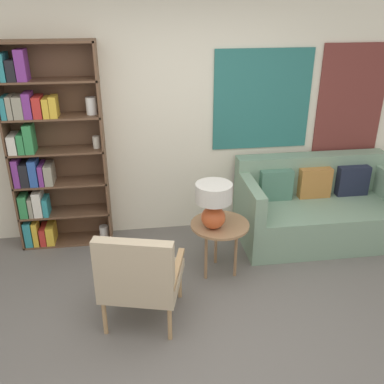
{
  "coord_description": "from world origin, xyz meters",
  "views": [
    {
      "loc": [
        -0.42,
        -2.46,
        2.51
      ],
      "look_at": [
        0.07,
        1.01,
        0.9
      ],
      "focal_mm": 40.0,
      "sensor_mm": 36.0,
      "label": 1
    }
  ],
  "objects_px": {
    "side_table": "(220,229)",
    "couch": "(316,209)",
    "armchair": "(139,275)",
    "bookshelf": "(44,153)",
    "table_lamp": "(214,202)"
  },
  "relations": [
    {
      "from": "bookshelf",
      "to": "armchair",
      "type": "relative_size",
      "value": 2.43
    },
    {
      "from": "bookshelf",
      "to": "side_table",
      "type": "xyz_separation_m",
      "value": [
        1.68,
        -0.83,
        -0.56
      ]
    },
    {
      "from": "bookshelf",
      "to": "table_lamp",
      "type": "distance_m",
      "value": 1.84
    },
    {
      "from": "armchair",
      "to": "table_lamp",
      "type": "xyz_separation_m",
      "value": [
        0.7,
        0.57,
        0.33
      ]
    },
    {
      "from": "table_lamp",
      "to": "armchair",
      "type": "bearing_deg",
      "value": -140.9
    },
    {
      "from": "bookshelf",
      "to": "side_table",
      "type": "bearing_deg",
      "value": -26.3
    },
    {
      "from": "table_lamp",
      "to": "bookshelf",
      "type": "bearing_deg",
      "value": 150.81
    },
    {
      "from": "bookshelf",
      "to": "couch",
      "type": "xyz_separation_m",
      "value": [
        2.89,
        -0.27,
        -0.71
      ]
    },
    {
      "from": "bookshelf",
      "to": "armchair",
      "type": "distance_m",
      "value": 1.8
    },
    {
      "from": "couch",
      "to": "side_table",
      "type": "xyz_separation_m",
      "value": [
        -1.22,
        -0.56,
        0.16
      ]
    },
    {
      "from": "side_table",
      "to": "armchair",
      "type": "bearing_deg",
      "value": -140.92
    },
    {
      "from": "couch",
      "to": "table_lamp",
      "type": "bearing_deg",
      "value": -154.49
    },
    {
      "from": "armchair",
      "to": "couch",
      "type": "xyz_separation_m",
      "value": [
        2.0,
        1.19,
        -0.15
      ]
    },
    {
      "from": "armchair",
      "to": "side_table",
      "type": "relative_size",
      "value": 1.58
    },
    {
      "from": "side_table",
      "to": "couch",
      "type": "bearing_deg",
      "value": 24.5
    }
  ]
}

